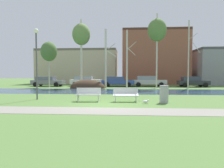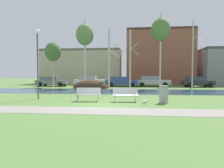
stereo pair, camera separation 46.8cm
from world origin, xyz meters
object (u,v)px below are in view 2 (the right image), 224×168
Objects in this scene: streetlamp at (37,52)px; parked_wagon_fourth_silver at (152,81)px; parked_hatch_third_blue at (121,81)px; bench_right at (125,94)px; parked_van_nearest_grey at (52,81)px; trash_bin at (164,94)px; parked_suv_fifth_dark at (197,82)px; parked_sedan_second_white at (89,81)px; bench_left at (88,94)px; seagull at (145,102)px.

parked_wagon_fourth_silver is (9.33, 15.67, -2.51)m from streetlamp.
bench_right is at bearing -85.50° from parked_hatch_third_blue.
parked_wagon_fourth_silver reaches higher than parked_hatch_third_blue.
parked_wagon_fourth_silver is (14.50, 0.75, 0.04)m from parked_van_nearest_grey.
parked_suv_fifth_dark reaches higher than trash_bin.
parked_hatch_third_blue is at bearing -3.60° from parked_sedan_second_white.
trash_bin is 0.27× the size of parked_suv_fifth_dark.
bench_left is 16.63m from parked_sedan_second_white.
parked_suv_fifth_dark is at bearing -0.03° from parked_van_nearest_grey.
seagull is (-1.14, -0.42, -0.42)m from trash_bin.
bench_left is at bearing 180.00° from bench_right.
parked_hatch_third_blue is 10.33m from parked_suv_fifth_dark.
trash_bin is at bearing -112.77° from parked_suv_fifth_dark.
bench_left is at bearing 175.44° from trash_bin.
parked_hatch_third_blue is (-1.26, 15.97, 0.28)m from bench_right.
parked_wagon_fourth_silver is (4.43, 0.42, 0.04)m from parked_hatch_third_blue.
parked_suv_fifth_dark is (15.22, 14.91, -2.55)m from streetlamp.
parked_hatch_third_blue is (4.64, -0.29, -0.04)m from parked_sedan_second_white.
parked_sedan_second_white is at bearing 6.45° from parked_van_nearest_grey.
parked_van_nearest_grey reaches higher than parked_hatch_third_blue.
bench_left is at bearing -126.28° from parked_suv_fifth_dark.
bench_left is 0.36× the size of parked_van_nearest_grey.
trash_bin is at bearing -63.67° from parked_sedan_second_white.
parked_van_nearest_grey is 1.13× the size of parked_suv_fifth_dark.
seagull is 0.09× the size of streetlamp.
bench_left is at bearing -94.14° from parked_hatch_third_blue.
bench_left is 3.77× the size of seagull.
bench_right is 0.37× the size of parked_sedan_second_white.
bench_right is 0.34× the size of parked_wagon_fourth_silver.
streetlamp is at bearing -120.78° from parked_wagon_fourth_silver.
parked_hatch_third_blue reaches higher than bench_right.
parked_van_nearest_grey is (-12.52, 16.44, 0.62)m from seagull.
parked_suv_fifth_dark is (10.32, -0.33, -0.00)m from parked_hatch_third_blue.
seagull is 8.16m from streetlamp.
parked_hatch_third_blue is 4.45m from parked_wagon_fourth_silver.
parked_sedan_second_white is at bearing 112.57° from seagull.
parked_hatch_third_blue is (10.06, 0.32, -0.00)m from parked_van_nearest_grey.
parked_suv_fifth_dark is at bearing -1.85° from parked_hatch_third_blue.
bench_right is at bearing -120.11° from parked_suv_fifth_dark.
parked_suv_fifth_dark reaches higher than bench_right.
parked_hatch_third_blue is at bearing 85.86° from bench_left.
parked_sedan_second_white is 14.97m from parked_suv_fifth_dark.
trash_bin is at bearing -92.84° from parked_wagon_fourth_silver.
parked_hatch_third_blue is at bearing 98.34° from seagull.
trash_bin is 21.06m from parked_van_nearest_grey.
parked_wagon_fourth_silver is (3.17, 16.39, 0.32)m from bench_right.
bench_left is 3.72m from seagull.
trash_bin is at bearing 20.29° from seagull.
seagull is 0.10× the size of parked_van_nearest_grey.
parked_wagon_fourth_silver reaches higher than bench_right.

